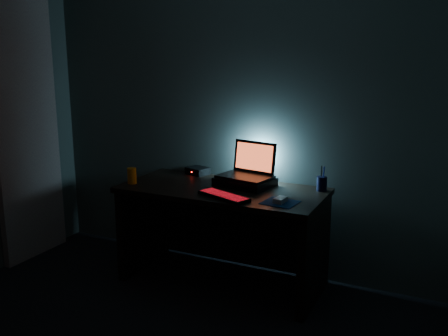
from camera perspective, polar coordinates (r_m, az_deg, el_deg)
name	(u,v)px	position (r m, az deg, el deg)	size (l,w,h in m)	color
room	(58,166)	(2.25, -18.44, 0.27)	(3.50, 4.00, 2.50)	black
desk	(225,219)	(3.79, 0.14, -5.86)	(1.50, 0.70, 0.75)	black
curtain	(26,123)	(4.45, -21.73, 4.75)	(0.06, 0.65, 2.30)	beige
riser	(245,182)	(3.73, 2.41, -1.58)	(0.40, 0.30, 0.06)	black
laptop	(249,169)	(3.75, 2.86, -0.08)	(0.42, 0.34, 0.26)	black
keyboard	(224,196)	(3.42, -0.02, -3.22)	(0.42, 0.26, 0.02)	black
mousepad	(280,203)	(3.33, 6.44, -3.94)	(0.22, 0.20, 0.00)	navy
mouse	(280,200)	(3.33, 6.45, -3.65)	(0.06, 0.11, 0.03)	#96959A
pen_cup	(322,184)	(3.65, 11.12, -1.77)	(0.07, 0.07, 0.10)	black
juice_glass	(132,176)	(3.85, -10.48, -0.88)	(0.07, 0.07, 0.12)	orange
router	(198,171)	(4.09, -3.02, -0.32)	(0.20, 0.18, 0.06)	black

